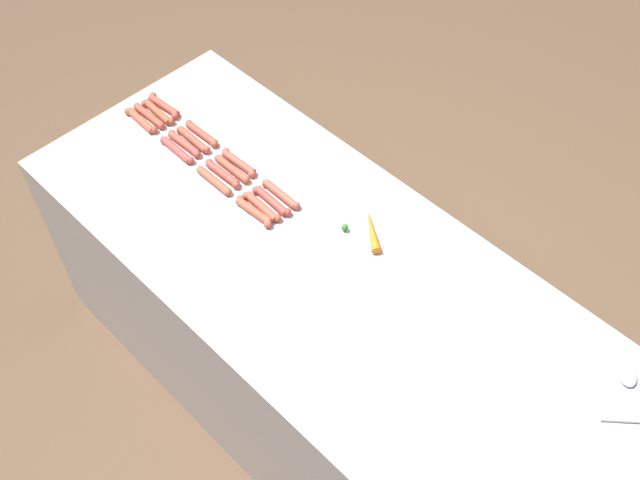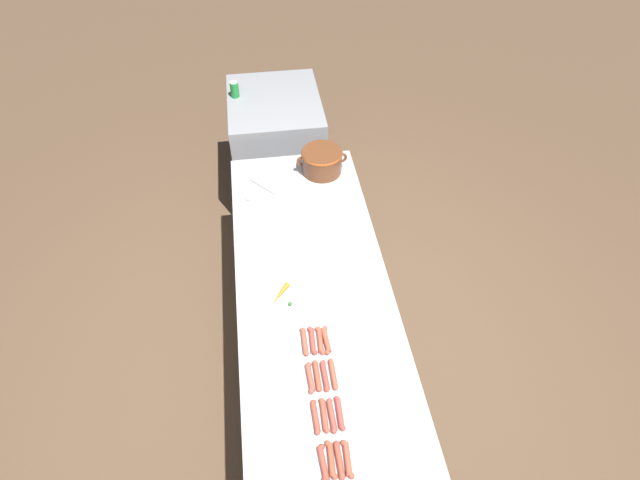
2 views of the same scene
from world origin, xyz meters
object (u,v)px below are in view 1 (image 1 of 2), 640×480
(hot_dog_15, at_px, (254,211))
(serving_spoon, at_px, (633,391))
(hot_dog_5, at_px, (193,140))
(hot_dog_7, at_px, (272,201))
(hot_dog_10, at_px, (223,174))
(hot_dog_12, at_px, (141,121))
(hot_dog_0, at_px, (164,106))
(carrot, at_px, (370,230))
(hot_dog_6, at_px, (232,169))
(hot_dog_2, at_px, (239,163))
(hot_dog_8, at_px, (149,116))
(hot_dog_3, at_px, (281,194))
(hot_dog_9, at_px, (184,144))
(hot_dog_11, at_px, (262,207))
(hot_dog_4, at_px, (158,112))
(hot_dog_1, at_px, (202,134))
(hot_dog_13, at_px, (177,150))
(hot_dog_14, at_px, (214,181))

(hot_dog_15, distance_m, serving_spoon, 1.22)
(hot_dog_5, height_order, hot_dog_7, same)
(hot_dog_10, distance_m, hot_dog_12, 0.40)
(hot_dog_0, relative_size, hot_dog_15, 1.00)
(hot_dog_5, relative_size, carrot, 1.08)
(serving_spoon, bearing_deg, hot_dog_6, -80.71)
(hot_dog_12, bearing_deg, hot_dog_2, 105.14)
(hot_dog_2, relative_size, carrot, 1.08)
(hot_dog_8, bearing_deg, hot_dog_6, 95.33)
(hot_dog_5, relative_size, hot_dog_8, 1.00)
(hot_dog_3, distance_m, hot_dog_15, 0.11)
(carrot, bearing_deg, hot_dog_9, -76.58)
(hot_dog_2, relative_size, hot_dog_12, 1.00)
(hot_dog_7, bearing_deg, carrot, 113.81)
(hot_dog_0, xyz_separation_m, hot_dog_15, (0.11, 0.60, 0.00))
(hot_dog_6, height_order, hot_dog_15, same)
(hot_dog_11, height_order, hot_dog_12, same)
(hot_dog_7, bearing_deg, hot_dog_5, -89.99)
(hot_dog_3, distance_m, hot_dog_4, 0.60)
(hot_dog_3, xyz_separation_m, hot_dog_15, (0.11, -0.01, 0.00))
(hot_dog_6, distance_m, carrot, 0.52)
(hot_dog_1, bearing_deg, hot_dog_13, 1.10)
(hot_dog_5, distance_m, hot_dog_10, 0.20)
(hot_dog_1, distance_m, hot_dog_15, 0.41)
(hot_dog_9, height_order, serving_spoon, hot_dog_9)
(hot_dog_5, distance_m, hot_dog_13, 0.07)
(hot_dog_10, bearing_deg, hot_dog_11, 88.39)
(hot_dog_10, bearing_deg, hot_dog_15, 79.46)
(hot_dog_9, bearing_deg, serving_spoon, 99.44)
(hot_dog_11, xyz_separation_m, hot_dog_14, (0.03, -0.19, 0.00))
(hot_dog_3, bearing_deg, hot_dog_14, -60.30)
(hot_dog_2, bearing_deg, hot_dog_8, -79.64)
(hot_dog_9, bearing_deg, hot_dog_13, 10.03)
(hot_dog_4, height_order, hot_dog_7, same)
(hot_dog_7, bearing_deg, hot_dog_6, -91.02)
(hot_dog_8, distance_m, hot_dog_10, 0.40)
(hot_dog_6, bearing_deg, hot_dog_7, 88.98)
(hot_dog_0, bearing_deg, hot_dog_1, 91.10)
(hot_dog_10, bearing_deg, hot_dog_14, 4.65)
(hot_dog_8, xyz_separation_m, hot_dog_12, (0.04, -0.00, 0.00))
(hot_dog_9, bearing_deg, hot_dog_12, -80.01)
(hot_dog_3, distance_m, hot_dog_14, 0.23)
(hot_dog_0, bearing_deg, hot_dog_13, 62.91)
(serving_spoon, distance_m, carrot, 0.88)
(hot_dog_2, relative_size, hot_dog_4, 1.00)
(hot_dog_3, relative_size, hot_dog_5, 1.00)
(hot_dog_11, bearing_deg, hot_dog_9, -90.62)
(hot_dog_1, height_order, hot_dog_13, same)
(hot_dog_2, height_order, hot_dog_6, same)
(hot_dog_1, relative_size, hot_dog_13, 1.00)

